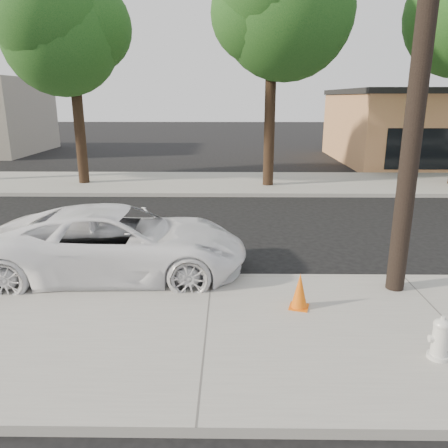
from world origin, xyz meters
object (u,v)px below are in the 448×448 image
Objects in this scene: traffic_cone at (300,291)px; utility_pole at (424,37)px; fire_hydrant at (440,339)px; police_cruiser at (119,243)px.

utility_pole is at bearing 22.97° from traffic_cone.
traffic_cone reaches higher than fire_hydrant.
fire_hydrant is (5.35, -3.28, -0.31)m from police_cruiser.
police_cruiser is at bearing 170.86° from utility_pole.
fire_hydrant is 2.33m from traffic_cone.
police_cruiser is 4.01m from traffic_cone.
utility_pole reaches higher than police_cruiser.
utility_pole reaches higher than fire_hydrant.
traffic_cone is at bearing -157.03° from utility_pole.
utility_pole reaches higher than traffic_cone.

